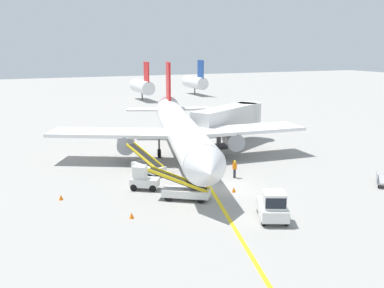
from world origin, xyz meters
name	(u,v)px	position (x,y,z in m)	size (l,w,h in m)	color
ground_plane	(225,188)	(0.00, 0.00, 0.00)	(300.00, 300.00, 0.00)	gray
taxi_line_yellow	(202,174)	(0.09, 5.00, 0.00)	(0.30, 80.00, 0.01)	yellow
airliner	(180,129)	(0.24, 10.95, 3.42)	(27.85, 34.80, 10.10)	white
jet_bridge	(232,116)	(9.36, 16.04, 3.54)	(12.28, 8.78, 4.85)	silver
pushback_tug	(273,207)	(-0.24, -7.86, 0.99)	(3.23, 4.06, 2.20)	silver
baggage_tug_near_wing	(143,179)	(-6.62, 2.62, 0.93)	(2.73, 2.37, 2.10)	silver
belt_loader_forward_hold	(148,165)	(-4.64, 7.43, 0.78)	(2.73, 5.15, 2.59)	silver
belt_loader_aft_hold	(185,190)	(-4.33, -1.30, 0.78)	(4.83, 3.85, 2.59)	silver
ground_crew_marshaller	(235,168)	(2.37, 2.57, 0.91)	(0.36, 0.24, 1.70)	#26262D
safety_cone_nose_left	(143,150)	(-2.39, 16.32, 0.22)	(0.36, 0.36, 0.44)	orange
safety_cone_nose_right	(61,197)	(-13.58, 2.60, 0.22)	(0.36, 0.36, 0.44)	orange
safety_cone_wingtip_left	(234,161)	(4.92, 7.42, 0.22)	(0.36, 0.36, 0.44)	orange
safety_cone_wingtip_right	(132,215)	(-9.44, -3.57, 0.22)	(0.36, 0.36, 0.44)	orange
safety_cone_tail_area	(234,190)	(0.23, -1.21, 0.22)	(0.36, 0.36, 0.44)	orange
distant_aircraft_far_left	(142,86)	(13.09, 65.87, 3.22)	(3.00, 10.10, 8.80)	silver
distant_aircraft_mid_left	(195,82)	(29.04, 72.26, 3.22)	(3.00, 10.10, 8.80)	silver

